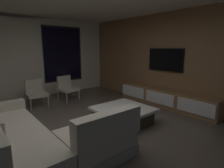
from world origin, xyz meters
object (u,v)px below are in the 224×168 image
(accent_chair_near_window, at_px, (67,87))
(mounted_tv, at_px, (165,60))
(book_stack_on_coffee_table, at_px, (127,109))
(coffee_table, at_px, (123,115))
(media_console, at_px, (165,98))
(sectional_couch, at_px, (35,139))
(accent_chair_by_curtain, at_px, (36,92))

(accent_chair_near_window, distance_m, mounted_tv, 3.22)
(book_stack_on_coffee_table, bearing_deg, coffee_table, 75.44)
(media_console, bearing_deg, accent_chair_near_window, 126.49)
(coffee_table, relative_size, accent_chair_near_window, 1.49)
(sectional_couch, distance_m, book_stack_on_coffee_table, 1.91)
(mounted_tv, bearing_deg, media_console, -132.38)
(coffee_table, relative_size, media_console, 0.37)
(coffee_table, height_order, mounted_tv, mounted_tv)
(media_console, bearing_deg, book_stack_on_coffee_table, -171.56)
(accent_chair_near_window, xyz_separation_m, accent_chair_by_curtain, (-1.00, -0.04, 0.00))
(sectional_couch, bearing_deg, coffee_table, 2.25)
(accent_chair_near_window, relative_size, mounted_tv, 0.68)
(accent_chair_by_curtain, distance_m, media_console, 3.79)
(coffee_table, height_order, media_console, media_console)
(accent_chair_near_window, xyz_separation_m, media_console, (1.86, -2.52, -0.18))
(accent_chair_near_window, height_order, accent_chair_by_curtain, same)
(accent_chair_near_window, height_order, mounted_tv, mounted_tv)
(coffee_table, height_order, accent_chair_near_window, accent_chair_near_window)
(accent_chair_by_curtain, relative_size, mounted_tv, 0.68)
(coffee_table, distance_m, accent_chair_near_window, 2.61)
(sectional_couch, height_order, media_console, sectional_couch)
(accent_chair_near_window, relative_size, media_console, 0.25)
(coffee_table, distance_m, accent_chair_by_curtain, 2.80)
(accent_chair_near_window, bearing_deg, mounted_tv, -48.62)
(accent_chair_near_window, bearing_deg, book_stack_on_coffee_table, -88.57)
(sectional_couch, bearing_deg, mounted_tv, 5.25)
(coffee_table, xyz_separation_m, book_stack_on_coffee_table, (-0.05, -0.18, 0.20))
(book_stack_on_coffee_table, height_order, media_console, media_console)
(sectional_couch, xyz_separation_m, coffee_table, (1.96, 0.08, -0.10))
(mounted_tv, bearing_deg, accent_chair_by_curtain, 143.28)
(mounted_tv, bearing_deg, sectional_couch, -174.75)
(accent_chair_by_curtain, height_order, media_console, accent_chair_by_curtain)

